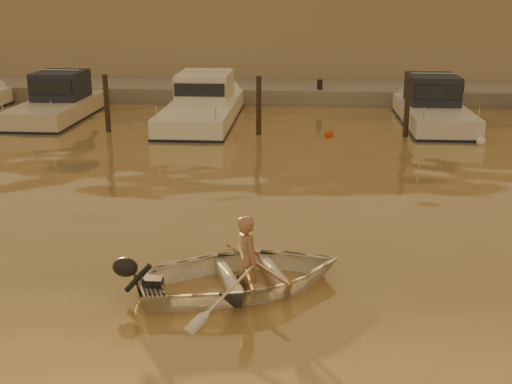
# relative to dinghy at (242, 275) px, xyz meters

# --- Properties ---
(ground_plane) EXTENTS (160.00, 160.00, 0.00)m
(ground_plane) POSITION_rel_dinghy_xyz_m (-0.39, -1.80, -0.24)
(ground_plane) COLOR olive
(ground_plane) RESTS_ON ground
(dinghy) EXTENTS (4.19, 3.63, 0.73)m
(dinghy) POSITION_rel_dinghy_xyz_m (0.00, 0.00, 0.00)
(dinghy) COLOR white
(dinghy) RESTS_ON ground_plane
(person) EXTENTS (0.57, 0.67, 1.58)m
(person) POSITION_rel_dinghy_xyz_m (0.09, 0.04, 0.25)
(person) COLOR #9E6F4F
(person) RESTS_ON dinghy
(outboard_motor) EXTENTS (0.98, 0.71, 0.70)m
(outboard_motor) POSITION_rel_dinghy_xyz_m (-1.39, -0.56, 0.04)
(outboard_motor) COLOR black
(outboard_motor) RESTS_ON dinghy
(oar_port) EXTENTS (1.22, 1.78, 0.13)m
(oar_port) POSITION_rel_dinghy_xyz_m (0.23, 0.09, 0.18)
(oar_port) COLOR brown
(oar_port) RESTS_ON dinghy
(oar_starboard) EXTENTS (0.49, 2.07, 0.13)m
(oar_starboard) POSITION_rel_dinghy_xyz_m (0.05, 0.02, 0.18)
(oar_starboard) COLOR brown
(oar_starboard) RESTS_ON dinghy
(moored_boat_1) EXTENTS (2.17, 6.48, 1.75)m
(moored_boat_1) POSITION_rel_dinghy_xyz_m (-8.54, 14.20, 0.38)
(moored_boat_1) COLOR beige
(moored_boat_1) RESTS_ON ground_plane
(moored_boat_2) EXTENTS (2.44, 8.13, 1.75)m
(moored_boat_2) POSITION_rel_dinghy_xyz_m (-2.87, 14.20, 0.38)
(moored_boat_2) COLOR white
(moored_boat_2) RESTS_ON ground_plane
(moored_boat_4) EXTENTS (2.20, 6.80, 1.75)m
(moored_boat_4) POSITION_rel_dinghy_xyz_m (5.73, 14.20, 0.38)
(moored_boat_4) COLOR silver
(moored_boat_4) RESTS_ON ground_plane
(piling_1) EXTENTS (0.18, 0.18, 2.20)m
(piling_1) POSITION_rel_dinghy_xyz_m (-5.89, 12.00, 0.66)
(piling_1) COLOR #2D2319
(piling_1) RESTS_ON ground_plane
(piling_2) EXTENTS (0.18, 0.18, 2.20)m
(piling_2) POSITION_rel_dinghy_xyz_m (-0.59, 12.00, 0.66)
(piling_2) COLOR #2D2319
(piling_2) RESTS_ON ground_plane
(piling_3) EXTENTS (0.18, 0.18, 2.20)m
(piling_3) POSITION_rel_dinghy_xyz_m (4.41, 12.00, 0.66)
(piling_3) COLOR #2D2319
(piling_3) RESTS_ON ground_plane
(fender_b) EXTENTS (0.30, 0.30, 0.30)m
(fender_b) POSITION_rel_dinghy_xyz_m (-8.04, 11.58, -0.14)
(fender_b) COLOR orange
(fender_b) RESTS_ON ground_plane
(fender_c) EXTENTS (0.30, 0.30, 0.30)m
(fender_c) POSITION_rel_dinghy_xyz_m (-3.38, 11.10, -0.14)
(fender_c) COLOR silver
(fender_c) RESTS_ON ground_plane
(fender_d) EXTENTS (0.30, 0.30, 0.30)m
(fender_d) POSITION_rel_dinghy_xyz_m (1.81, 11.87, -0.14)
(fender_d) COLOR #CF4418
(fender_d) RESTS_ON ground_plane
(fender_e) EXTENTS (0.30, 0.30, 0.30)m
(fender_e) POSITION_rel_dinghy_xyz_m (6.69, 11.03, -0.14)
(fender_e) COLOR white
(fender_e) RESTS_ON ground_plane
(quay) EXTENTS (52.00, 4.00, 1.00)m
(quay) POSITION_rel_dinghy_xyz_m (-0.39, 19.70, -0.09)
(quay) COLOR gray
(quay) RESTS_ON ground_plane
(waterfront_building) EXTENTS (46.00, 7.00, 4.80)m
(waterfront_building) POSITION_rel_dinghy_xyz_m (-0.39, 25.20, 2.16)
(waterfront_building) COLOR #9E8466
(waterfront_building) RESTS_ON quay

